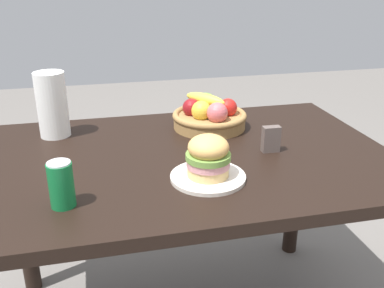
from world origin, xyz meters
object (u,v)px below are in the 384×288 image
napkin_holder (271,139)px  fruit_basket (209,116)px  soda_can (61,184)px  plate (208,177)px  paper_towel_roll (52,105)px  sandwich (208,156)px

napkin_holder → fruit_basket: bearing=118.3°
fruit_basket → soda_can: bearing=-137.1°
plate → soda_can: (-0.41, -0.06, 0.06)m
paper_towel_roll → napkin_holder: 0.80m
soda_can → fruit_basket: bearing=42.9°
soda_can → fruit_basket: 0.73m
sandwich → fruit_basket: 0.45m
soda_can → fruit_basket: (0.53, 0.49, -0.01)m
plate → fruit_basket: bearing=74.4°
soda_can → paper_towel_roll: paper_towel_roll is taller
paper_towel_roll → sandwich: bearing=-45.7°
sandwich → plate: bearing=-63.4°
plate → sandwich: bearing=116.6°
soda_can → napkin_holder: (0.67, 0.22, -0.02)m
fruit_basket → napkin_holder: bearing=-63.1°
soda_can → napkin_holder: soda_can is taller
plate → paper_towel_roll: (-0.46, 0.47, 0.11)m
plate → paper_towel_roll: bearing=134.3°
sandwich → soda_can: (-0.41, -0.06, -0.01)m
soda_can → paper_towel_roll: 0.54m
sandwich → paper_towel_roll: 0.66m
plate → fruit_basket: 0.45m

